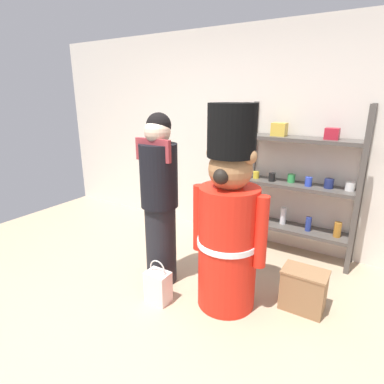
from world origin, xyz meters
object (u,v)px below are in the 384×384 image
(person_shopper, at_px, (160,198))
(shopping_bag, at_px, (158,286))
(merchandise_shelf, at_px, (299,183))
(teddy_bear_guard, at_px, (228,222))
(display_crate, at_px, (303,290))

(person_shopper, bearing_deg, shopping_bag, -58.02)
(merchandise_shelf, bearing_deg, shopping_bag, -116.23)
(teddy_bear_guard, relative_size, display_crate, 4.68)
(teddy_bear_guard, xyz_separation_m, display_crate, (0.61, 0.28, -0.60))
(teddy_bear_guard, distance_m, shopping_bag, 0.89)
(teddy_bear_guard, bearing_deg, shopping_bag, -149.54)
(person_shopper, bearing_deg, display_crate, 12.49)
(person_shopper, height_order, display_crate, person_shopper)
(person_shopper, distance_m, shopping_bag, 0.81)
(person_shopper, height_order, shopping_bag, person_shopper)
(merchandise_shelf, height_order, teddy_bear_guard, teddy_bear_guard)
(person_shopper, relative_size, shopping_bag, 4.00)
(merchandise_shelf, height_order, display_crate, merchandise_shelf)
(shopping_bag, bearing_deg, display_crate, 27.63)
(teddy_bear_guard, distance_m, person_shopper, 0.73)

